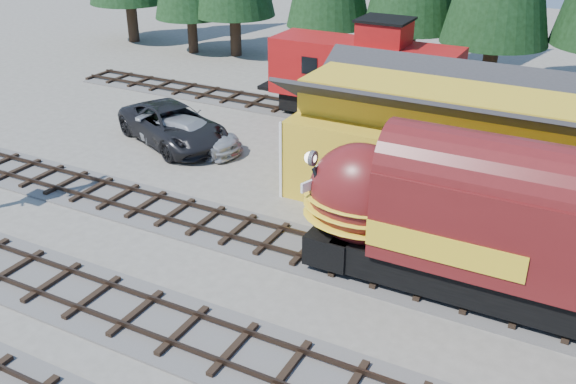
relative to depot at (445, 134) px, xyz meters
The scene contains 7 objects.
ground 10.91m from the depot, 89.99° to the right, with size 120.00×120.00×0.00m, color #6B665B.
track_spur 12.83m from the depot, 143.13° to the left, with size 32.00×3.20×0.33m.
depot is the anchor object (origin of this frame).
locomotive 7.91m from the depot, 55.39° to the right, with size 15.61×3.10×4.24m.
caboose 9.93m from the depot, 130.90° to the left, with size 10.31×2.99×5.36m.
pickup_truck_a 13.97m from the depot, behind, with size 3.27×7.09×1.97m, color black.
pickup_truck_b 12.74m from the depot, behind, with size 2.22×5.46×1.58m, color #ACAEB4.
Camera 1 is at (5.83, -14.15, 12.32)m, focal length 40.00 mm.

